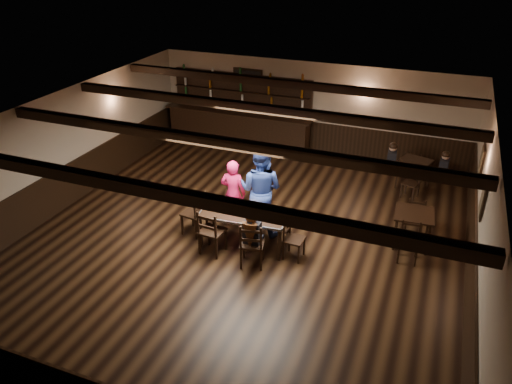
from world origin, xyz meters
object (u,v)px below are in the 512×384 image
(dining_table, at_px, (245,215))
(chair_near_right, at_px, (252,242))
(man_blue, at_px, (261,190))
(cake, at_px, (222,207))
(woman_pink, at_px, (233,193))
(chair_near_left, at_px, (210,230))
(bar_counter, at_px, (240,124))

(dining_table, bearing_deg, chair_near_right, -58.59)
(man_blue, relative_size, cake, 7.37)
(chair_near_right, bearing_deg, woman_pink, 125.71)
(chair_near_left, relative_size, woman_pink, 0.64)
(woman_pink, bearing_deg, chair_near_left, 86.61)
(chair_near_left, height_order, man_blue, man_blue)
(dining_table, distance_m, bar_counter, 5.31)
(bar_counter, bearing_deg, cake, -70.99)
(chair_near_left, bearing_deg, woman_pink, 91.98)
(chair_near_right, relative_size, woman_pink, 0.62)
(chair_near_right, relative_size, cake, 3.57)
(chair_near_right, bearing_deg, chair_near_left, 173.90)
(dining_table, distance_m, chair_near_right, 0.85)
(chair_near_right, xyz_separation_m, man_blue, (-0.32, 1.33, 0.43))
(bar_counter, bearing_deg, chair_near_right, -64.76)
(dining_table, bearing_deg, chair_near_left, -128.54)
(man_blue, distance_m, cake, 0.92)
(man_blue, bearing_deg, cake, 48.21)
(man_blue, bearing_deg, woman_pink, -0.78)
(man_blue, bearing_deg, bar_counter, -59.17)
(chair_near_right, relative_size, man_blue, 0.48)
(chair_near_left, xyz_separation_m, cake, (-0.01, 0.59, 0.21))
(cake, height_order, bar_counter, bar_counter)
(chair_near_left, bearing_deg, man_blue, 63.44)
(chair_near_right, bearing_deg, bar_counter, 115.24)
(dining_table, height_order, chair_near_right, chair_near_right)
(man_blue, distance_m, bar_counter, 4.83)
(cake, xyz_separation_m, bar_counter, (-1.68, 4.88, -0.07))
(dining_table, relative_size, chair_near_right, 1.92)
(man_blue, bearing_deg, chair_near_right, 105.99)
(chair_near_right, xyz_separation_m, cake, (-0.94, 0.69, 0.23))
(man_blue, bearing_deg, dining_table, 81.28)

